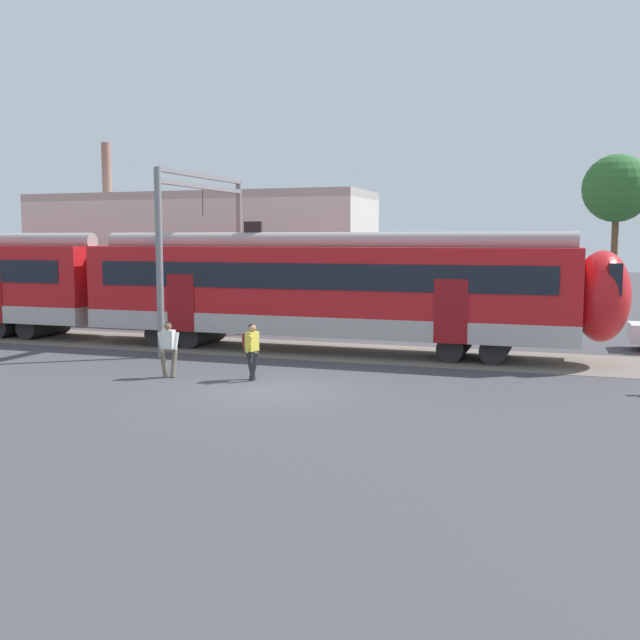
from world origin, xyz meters
TOP-DOWN VIEW (x-y plane):
  - ground_plane at (0.00, 0.00)m, footprint 160.00×160.00m
  - track_bed at (-12.11, 7.28)m, footprint 80.00×4.40m
  - pedestrian_white at (-3.66, 0.81)m, footprint 0.53×0.64m
  - pedestrian_yellow at (-1.18, 1.24)m, footprint 0.60×0.63m
  - catenary_gantry at (-5.89, 7.28)m, footprint 0.24×6.64m
  - background_building at (-11.07, 16.40)m, footprint 18.07×5.00m
  - street_tree_right at (9.27, 20.22)m, footprint 3.21×3.21m

SIDE VIEW (x-z plane):
  - ground_plane at x=0.00m, z-range 0.00..0.00m
  - track_bed at x=-12.11m, z-range 0.00..0.01m
  - pedestrian_white at x=-3.66m, z-range 0.13..1.80m
  - pedestrian_yellow at x=-1.18m, z-range 0.16..1.82m
  - background_building at x=-11.07m, z-range -1.39..7.81m
  - catenary_gantry at x=-5.89m, z-range 1.05..7.58m
  - street_tree_right at x=9.27m, z-range 2.37..10.45m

